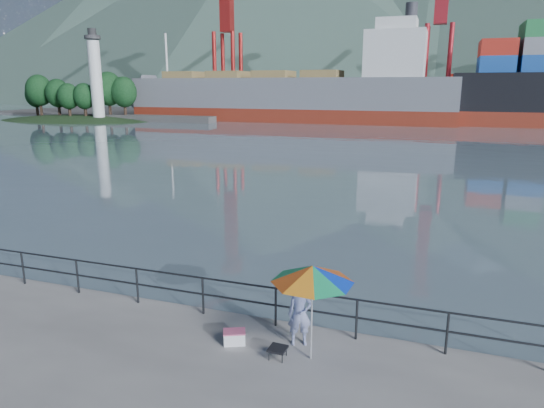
{
  "coord_description": "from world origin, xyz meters",
  "views": [
    {
      "loc": [
        6.52,
        -8.73,
        5.84
      ],
      "look_at": [
        1.41,
        6.0,
        2.0
      ],
      "focal_mm": 32.0,
      "sensor_mm": 36.0,
      "label": 1
    }
  ],
  "objects_px": {
    "fisherman": "(300,314)",
    "bulk_carrier": "(298,96)",
    "cooler_bag": "(234,338)",
    "beach_umbrella": "(313,274)"
  },
  "relations": [
    {
      "from": "cooler_bag",
      "to": "bulk_carrier",
      "type": "xyz_separation_m",
      "value": [
        -19.22,
        71.91,
        3.93
      ]
    },
    {
      "from": "fisherman",
      "to": "bulk_carrier",
      "type": "height_order",
      "value": "bulk_carrier"
    },
    {
      "from": "cooler_bag",
      "to": "beach_umbrella",
      "type": "bearing_deg",
      "value": -25.86
    },
    {
      "from": "fisherman",
      "to": "bulk_carrier",
      "type": "distance_m",
      "value": 74.42
    },
    {
      "from": "cooler_bag",
      "to": "bulk_carrier",
      "type": "height_order",
      "value": "bulk_carrier"
    },
    {
      "from": "fisherman",
      "to": "beach_umbrella",
      "type": "relative_size",
      "value": 0.68
    },
    {
      "from": "beach_umbrella",
      "to": "cooler_bag",
      "type": "relative_size",
      "value": 4.54
    },
    {
      "from": "fisherman",
      "to": "bulk_carrier",
      "type": "relative_size",
      "value": 0.03
    },
    {
      "from": "cooler_bag",
      "to": "bulk_carrier",
      "type": "bearing_deg",
      "value": 80.5
    },
    {
      "from": "fisherman",
      "to": "cooler_bag",
      "type": "distance_m",
      "value": 1.63
    }
  ]
}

